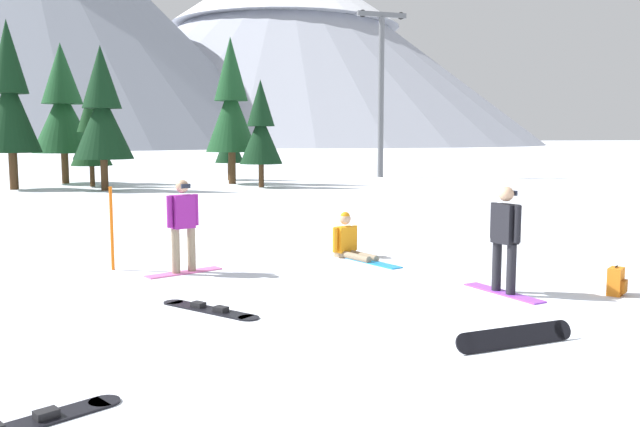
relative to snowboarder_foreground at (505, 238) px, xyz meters
The scene contains 19 objects.
ground_plane 2.24m from the snowboarder_foreground, 162.69° to the right, with size 800.00×800.00×0.00m, color silver.
snowboarder_foreground is the anchor object (origin of this frame).
snowboarder_midground 5.71m from the snowboarder_foreground, 144.79° to the left, with size 1.47×0.76×1.73m.
snowboarder_background 3.99m from the snowboarder_foreground, 107.33° to the left, with size 0.92×1.79×0.95m.
loose_snowboard_far_spare 7.52m from the snowboarder_foreground, 156.72° to the right, with size 1.80×1.08×0.09m.
loose_snowboard_near_right 2.89m from the snowboarder_foreground, 121.25° to the right, with size 1.69×0.25×0.24m.
loose_snowboard_near_left 4.77m from the snowboarder_foreground, behind, with size 1.30×1.63×0.09m.
backpack_orange 1.91m from the snowboarder_foreground, 21.81° to the right, with size 0.38×0.37×0.47m.
trail_marker_pole 7.15m from the snowboarder_foreground, 145.65° to the left, with size 0.06×0.06×1.59m, color orange.
pine_tree_short 30.84m from the snowboarder_foreground, 104.52° to the left, with size 3.30×3.30×7.52m.
pine_tree_tall 27.61m from the snowboarder_foreground, 103.21° to the left, with size 2.04×2.04×4.84m.
pine_tree_leaning 29.91m from the snowboarder_foreground, 87.41° to the left, with size 1.68×1.68×4.57m.
pine_tree_twin 24.72m from the snowboarder_foreground, 103.52° to the left, with size 2.76×2.76×6.74m.
pine_tree_broad 23.67m from the snowboarder_foreground, 85.80° to the left, with size 2.14×2.14×5.34m.
pine_tree_young 26.75m from the snowboarder_foreground, 88.17° to the left, with size 2.75×2.75×7.78m.
pine_tree_slender 27.99m from the snowboarder_foreground, 110.79° to the left, with size 2.69×2.69×8.02m.
ski_lift_tower 31.94m from the snowboarder_foreground, 69.78° to the left, with size 3.22×0.36×10.21m.
peak_central_summit 191.92m from the snowboarder_foreground, 97.26° to the left, with size 146.86×146.86×73.01m.
peak_west_ridge 224.85m from the snowboarder_foreground, 75.16° to the left, with size 171.97×171.97×65.38m.
Camera 1 is at (-4.21, -8.40, 2.50)m, focal length 37.44 mm.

